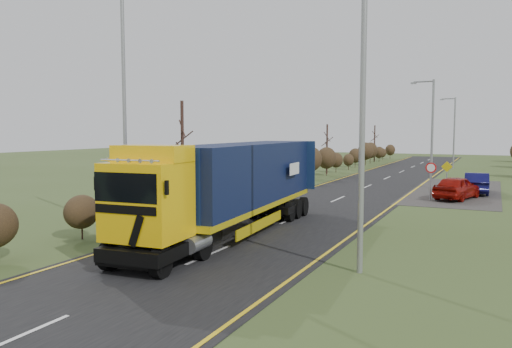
{
  "coord_description": "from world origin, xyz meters",
  "views": [
    {
      "loc": [
        9.06,
        -18.95,
        4.43
      ],
      "look_at": [
        -1.03,
        1.99,
        2.39
      ],
      "focal_mm": 35.0,
      "sensor_mm": 36.0,
      "label": 1
    }
  ],
  "objects": [
    {
      "name": "ground",
      "position": [
        0.0,
        0.0,
        0.0
      ],
      "size": [
        160.0,
        160.0,
        0.0
      ],
      "primitive_type": "plane",
      "color": "#3A4B20",
      "rests_on": "ground"
    },
    {
      "name": "road",
      "position": [
        0.0,
        10.0,
        0.01
      ],
      "size": [
        8.0,
        120.0,
        0.02
      ],
      "primitive_type": "cube",
      "color": "black",
      "rests_on": "ground"
    },
    {
      "name": "layby",
      "position": [
        6.5,
        20.0,
        0.01
      ],
      "size": [
        6.0,
        18.0,
        0.02
      ],
      "primitive_type": "cube",
      "color": "#2E2C29",
      "rests_on": "ground"
    },
    {
      "name": "lane_markings",
      "position": [
        0.0,
        9.69,
        0.03
      ],
      "size": [
        7.52,
        116.0,
        0.01
      ],
      "color": "yellow",
      "rests_on": "road"
    },
    {
      "name": "hedgerow",
      "position": [
        -6.0,
        7.89,
        1.62
      ],
      "size": [
        2.24,
        102.04,
        6.05
      ],
      "color": "black",
      "rests_on": "ground"
    },
    {
      "name": "lorry",
      "position": [
        -0.85,
        -0.56,
        2.25
      ],
      "size": [
        3.26,
        14.36,
        3.96
      ],
      "rotation": [
        0.0,
        0.0,
        0.08
      ],
      "color": "black",
      "rests_on": "ground"
    },
    {
      "name": "car_red_hatchback",
      "position": [
        6.86,
        15.33,
        0.75
      ],
      "size": [
        2.95,
        4.74,
        1.51
      ],
      "primitive_type": "imported",
      "rotation": [
        0.0,
        0.0,
        2.86
      ],
      "color": "maroon",
      "rests_on": "ground"
    },
    {
      "name": "car_blue_sedan",
      "position": [
        7.91,
        19.07,
        0.73
      ],
      "size": [
        1.72,
        4.5,
        1.46
      ],
      "primitive_type": "imported",
      "rotation": [
        0.0,
        0.0,
        3.18
      ],
      "color": "#0B0A3C",
      "rests_on": "ground"
    },
    {
      "name": "streetlight_near",
      "position": [
        5.22,
        -3.82,
        5.55
      ],
      "size": [
        2.12,
        0.2,
        10.02
      ],
      "color": "gray",
      "rests_on": "ground"
    },
    {
      "name": "streetlight_mid",
      "position": [
        4.5,
        21.37,
        4.55
      ],
      "size": [
        1.77,
        0.18,
        8.3
      ],
      "color": "gray",
      "rests_on": "ground"
    },
    {
      "name": "streetlight_far",
      "position": [
        4.51,
        43.26,
        4.51
      ],
      "size": [
        1.76,
        0.18,
        8.23
      ],
      "color": "gray",
      "rests_on": "ground"
    },
    {
      "name": "left_pole",
      "position": [
        -5.51,
        -1.85,
        5.63
      ],
      "size": [
        0.16,
        0.16,
        11.26
      ],
      "primitive_type": "cylinder",
      "color": "gray",
      "rests_on": "ground"
    },
    {
      "name": "speed_sign",
      "position": [
        5.38,
        14.24,
        1.69
      ],
      "size": [
        0.66,
        0.1,
        2.4
      ],
      "color": "gray",
      "rests_on": "ground"
    },
    {
      "name": "warning_board",
      "position": [
        5.78,
        20.88,
        1.32
      ],
      "size": [
        0.81,
        0.11,
        2.13
      ],
      "color": "gray",
      "rests_on": "ground"
    }
  ]
}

